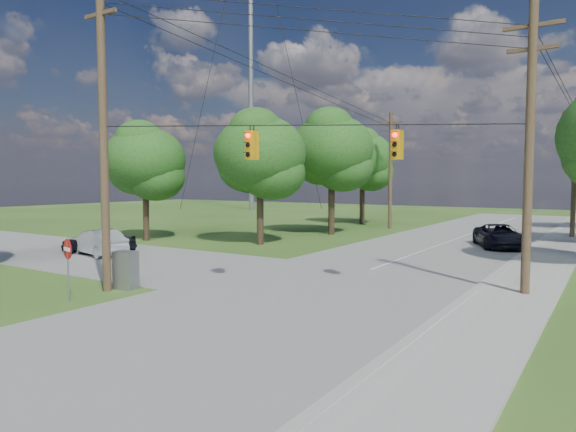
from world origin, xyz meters
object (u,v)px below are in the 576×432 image
Objects in this scene: pole_north_e at (575,167)px; car_cross_silver at (98,242)px; control_cabinet at (126,270)px; pole_sw at (103,126)px; pole_ne at (529,145)px; car_cross_dark at (99,241)px; do_not_enter_sign at (68,255)px; pole_north_w at (390,169)px; car_main_north at (499,236)px.

car_cross_silver is (-21.55, -23.96, -4.38)m from pole_north_e.
pole_sw is at bearing -130.82° from control_cabinet.
pole_sw is 15.51m from pole_ne.
car_cross_dark is 1.93× the size of do_not_enter_sign.
do_not_enter_sign is (-13.25, -9.39, -3.86)m from pole_ne.
pole_north_w reaches higher than control_cabinet.
pole_north_w is (-13.90, 0.00, 0.00)m from pole_north_e.
pole_north_w reaches higher than car_main_north.
car_cross_dark is at bearing 138.16° from control_cabinet.
car_cross_silver is at bearing 34.88° from car_cross_dark.
pole_sw is at bearing -114.52° from pole_north_e.
pole_sw is 5.53m from control_cabinet.
pole_north_e reaches higher than control_cabinet.
car_cross_silver is 23.94m from car_main_north.
control_cabinet is (0.35, 0.60, -5.49)m from pole_sw.
car_cross_silver is at bearing -107.70° from pole_north_w.
pole_north_e reaches higher than car_main_north.
pole_ne is 2.49× the size of car_cross_dark.
control_cabinet is at bearing -151.97° from pole_ne.
car_main_north is at bearing 112.63° from car_cross_dark.
car_cross_dark is (-8.60, 6.08, -5.48)m from pole_sw.
pole_ne reaches higher than pole_north_e.
control_cabinet is at bearing 59.55° from pole_sw.
pole_north_w is at bearing 81.12° from control_cabinet.
car_cross_silver is at bearing -174.80° from pole_ne.
do_not_enter_sign is at bearing -112.88° from pole_north_e.
pole_sw is 11.87m from car_cross_dark.
pole_north_w is 31.59m from do_not_enter_sign.
car_main_north is at bearing 54.37° from control_cabinet.
car_cross_dark is (-22.10, -23.52, -4.38)m from pole_north_e.
pole_ne is 22.00m from pole_north_e.
do_not_enter_sign is (0.65, -31.39, -3.53)m from pole_north_w.
pole_north_e is 4.58× the size of do_not_enter_sign.
pole_north_w is (-0.40, 29.60, -1.10)m from pole_sw.
pole_north_w is 2.31× the size of car_cross_silver.
do_not_enter_sign is (0.25, -1.79, -4.62)m from pole_sw.
pole_ne is 7.12× the size of control_cabinet.
control_cabinet is (-9.75, -20.66, -0.01)m from car_main_north.
pole_sw is at bearing -150.62° from pole_ne.
car_cross_dark is 24.08m from car_main_north.
control_cabinet is (8.40, -5.04, -0.01)m from car_cross_silver.
car_main_north is at bearing 81.94° from do_not_enter_sign.
car_cross_dark is at bearing 153.44° from do_not_enter_sign.
do_not_enter_sign reaches higher than control_cabinet.
pole_north_e is (-0.00, 22.00, -0.34)m from pole_ne.
pole_north_w is 29.34m from control_cabinet.
do_not_enter_sign is at bearing -88.81° from pole_north_w.
pole_north_e is at bearing 90.00° from pole_ne.
pole_ne reaches higher than car_cross_silver.
pole_north_w is 4.58× the size of do_not_enter_sign.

